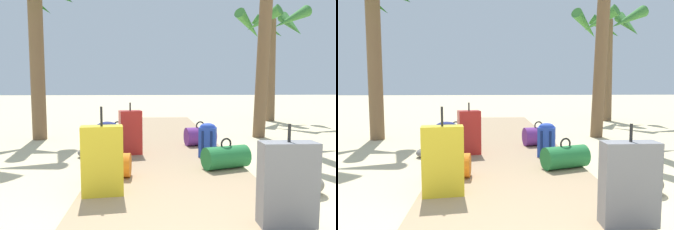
% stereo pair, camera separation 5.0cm
% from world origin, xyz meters
% --- Properties ---
extents(ground_plane, '(60.00, 60.00, 0.00)m').
position_xyz_m(ground_plane, '(0.00, 3.60, 0.00)').
color(ground_plane, beige).
extents(boardwalk, '(2.00, 9.01, 0.08)m').
position_xyz_m(boardwalk, '(0.00, 4.50, 0.04)').
color(boardwalk, tan).
rests_on(boardwalk, ground).
extents(duffel_bag_green, '(0.67, 0.48, 0.41)m').
position_xyz_m(duffel_bag_green, '(0.74, 2.40, 0.23)').
color(duffel_bag_green, '#237538').
rests_on(duffel_bag_green, boardwalk).
extents(suitcase_grey, '(0.44, 0.19, 0.81)m').
position_xyz_m(suitcase_grey, '(0.81, 0.68, 0.41)').
color(suitcase_grey, slate).
rests_on(suitcase_grey, boardwalk).
extents(suitcase_red, '(0.39, 0.31, 0.83)m').
position_xyz_m(suitcase_red, '(-0.58, 3.36, 0.43)').
color(suitcase_red, red).
rests_on(suitcase_red, boardwalk).
extents(duffel_bag_purple, '(0.59, 0.42, 0.44)m').
position_xyz_m(duffel_bag_purple, '(0.65, 4.02, 0.25)').
color(duffel_bag_purple, '#6B2D84').
rests_on(duffel_bag_purple, boardwalk).
extents(suitcase_yellow, '(0.43, 0.24, 0.90)m').
position_xyz_m(suitcase_yellow, '(-0.75, 1.46, 0.43)').
color(suitcase_yellow, gold).
rests_on(suitcase_yellow, boardwalk).
extents(backpack_navy, '(0.36, 0.25, 0.58)m').
position_xyz_m(backpack_navy, '(-0.88, 2.85, 0.39)').
color(backpack_navy, navy).
rests_on(backpack_navy, boardwalk).
extents(duffel_bag_orange, '(0.52, 0.32, 0.40)m').
position_xyz_m(duffel_bag_orange, '(-0.76, 2.08, 0.23)').
color(duffel_bag_orange, orange).
rests_on(duffel_bag_orange, boardwalk).
extents(backpack_blue, '(0.30, 0.26, 0.52)m').
position_xyz_m(backpack_blue, '(0.62, 3.10, 0.35)').
color(backpack_blue, '#2847B7').
rests_on(backpack_blue, boardwalk).
extents(duffel_bag_black, '(0.51, 0.33, 0.42)m').
position_xyz_m(duffel_bag_black, '(-0.88, 4.31, 0.24)').
color(duffel_bag_black, black).
rests_on(duffel_bag_black, boardwalk).
extents(palm_tree_far_right, '(2.33, 2.40, 3.63)m').
position_xyz_m(palm_tree_far_right, '(3.66, 8.52, 2.74)').
color(palm_tree_far_right, brown).
rests_on(palm_tree_far_right, ground).
extents(palm_tree_far_left, '(2.03, 2.18, 3.76)m').
position_xyz_m(palm_tree_far_left, '(-2.64, 5.26, 2.89)').
color(palm_tree_far_left, brown).
rests_on(palm_tree_far_left, ground).
extents(rock_left_far, '(0.34, 0.36, 0.15)m').
position_xyz_m(rock_left_far, '(-1.32, 3.53, 0.07)').
color(rock_left_far, slate).
rests_on(rock_left_far, ground).
extents(rock_right_near, '(0.51, 0.51, 0.23)m').
position_xyz_m(rock_right_near, '(1.42, 1.61, 0.11)').
color(rock_right_near, gray).
rests_on(rock_right_near, ground).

